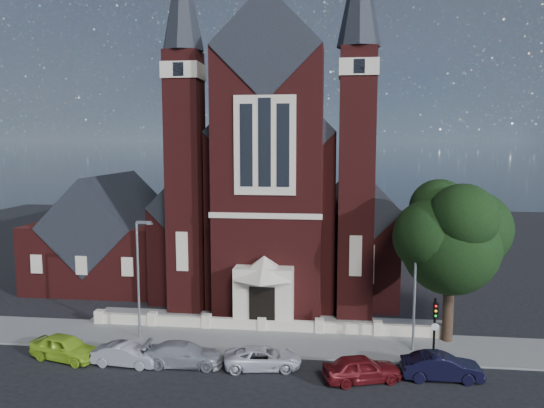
{
  "coord_description": "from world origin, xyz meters",
  "views": [
    {
      "loc": [
        5.0,
        -29.12,
        13.31
      ],
      "look_at": [
        0.02,
        12.0,
        8.38
      ],
      "focal_mm": 35.0,
      "sensor_mm": 36.0,
      "label": 1
    }
  ],
  "objects_px": {
    "parish_hall": "(112,240)",
    "street_tree": "(453,240)",
    "car_dark_red": "(362,369)",
    "car_navy": "(442,367)",
    "street_lamp_left": "(139,273)",
    "traffic_signal": "(435,322)",
    "car_lime_van": "(65,347)",
    "car_silver_a": "(126,355)",
    "car_white_suv": "(263,358)",
    "car_silver_b": "(184,354)",
    "church": "(285,193)",
    "street_lamp_right": "(416,281)"
  },
  "relations": [
    {
      "from": "church",
      "to": "traffic_signal",
      "type": "relative_size",
      "value": 8.72
    },
    {
      "from": "car_white_suv",
      "to": "car_silver_b",
      "type": "bearing_deg",
      "value": 83.26
    },
    {
      "from": "car_dark_red",
      "to": "car_navy",
      "type": "xyz_separation_m",
      "value": [
        4.46,
        0.79,
        -0.01
      ]
    },
    {
      "from": "parish_hall",
      "to": "car_silver_a",
      "type": "height_order",
      "value": "parish_hall"
    },
    {
      "from": "street_tree",
      "to": "car_silver_a",
      "type": "relative_size",
      "value": 2.7
    },
    {
      "from": "car_lime_van",
      "to": "car_silver_b",
      "type": "relative_size",
      "value": 0.93
    },
    {
      "from": "traffic_signal",
      "to": "car_silver_a",
      "type": "height_order",
      "value": "traffic_signal"
    },
    {
      "from": "street_lamp_right",
      "to": "church",
      "type": "bearing_deg",
      "value": 118.04
    },
    {
      "from": "parish_hall",
      "to": "street_tree",
      "type": "xyz_separation_m",
      "value": [
        28.6,
        -12.29,
        2.95
      ]
    },
    {
      "from": "car_silver_b",
      "to": "car_navy",
      "type": "relative_size",
      "value": 1.08
    },
    {
      "from": "parish_hall",
      "to": "car_lime_van",
      "type": "bearing_deg",
      "value": -75.19
    },
    {
      "from": "street_lamp_right",
      "to": "parish_hall",
      "type": "bearing_deg",
      "value": 151.78
    },
    {
      "from": "street_tree",
      "to": "car_white_suv",
      "type": "distance_m",
      "value": 14.32
    },
    {
      "from": "traffic_signal",
      "to": "car_silver_b",
      "type": "relative_size",
      "value": 0.83
    },
    {
      "from": "parish_hall",
      "to": "car_silver_b",
      "type": "bearing_deg",
      "value": -55.52
    },
    {
      "from": "street_lamp_right",
      "to": "car_navy",
      "type": "distance_m",
      "value": 5.5
    },
    {
      "from": "car_lime_van",
      "to": "car_silver_a",
      "type": "relative_size",
      "value": 1.13
    },
    {
      "from": "car_lime_van",
      "to": "car_navy",
      "type": "height_order",
      "value": "car_lime_van"
    },
    {
      "from": "street_lamp_left",
      "to": "traffic_signal",
      "type": "distance_m",
      "value": 19.08
    },
    {
      "from": "car_silver_a",
      "to": "car_silver_b",
      "type": "xyz_separation_m",
      "value": [
        3.46,
        0.38,
        0.04
      ]
    },
    {
      "from": "parish_hall",
      "to": "traffic_signal",
      "type": "bearing_deg",
      "value": -29.98
    },
    {
      "from": "parish_hall",
      "to": "street_tree",
      "type": "distance_m",
      "value": 31.27
    },
    {
      "from": "street_lamp_left",
      "to": "car_white_suv",
      "type": "bearing_deg",
      "value": -21.9
    },
    {
      "from": "car_silver_a",
      "to": "car_lime_van",
      "type": "bearing_deg",
      "value": 88.38
    },
    {
      "from": "car_white_suv",
      "to": "church",
      "type": "bearing_deg",
      "value": -7.01
    },
    {
      "from": "parish_hall",
      "to": "traffic_signal",
      "type": "relative_size",
      "value": 3.05
    },
    {
      "from": "car_silver_b",
      "to": "car_navy",
      "type": "xyz_separation_m",
      "value": [
        14.86,
        -0.07,
        0.04
      ]
    },
    {
      "from": "street_lamp_right",
      "to": "car_dark_red",
      "type": "xyz_separation_m",
      "value": [
        -3.51,
        -4.59,
        -3.85
      ]
    },
    {
      "from": "street_lamp_right",
      "to": "car_lime_van",
      "type": "bearing_deg",
      "value": -170.04
    },
    {
      "from": "car_navy",
      "to": "street_tree",
      "type": "bearing_deg",
      "value": -17.67
    },
    {
      "from": "car_silver_a",
      "to": "car_dark_red",
      "type": "height_order",
      "value": "car_dark_red"
    },
    {
      "from": "street_lamp_left",
      "to": "car_navy",
      "type": "xyz_separation_m",
      "value": [
        18.95,
        -3.8,
        -3.87
      ]
    },
    {
      "from": "street_lamp_left",
      "to": "car_white_suv",
      "type": "height_order",
      "value": "street_lamp_left"
    },
    {
      "from": "street_lamp_left",
      "to": "street_tree",
      "type": "bearing_deg",
      "value": 4.76
    },
    {
      "from": "parish_hall",
      "to": "car_lime_van",
      "type": "distance_m",
      "value": 18.65
    },
    {
      "from": "car_dark_red",
      "to": "car_navy",
      "type": "relative_size",
      "value": 0.98
    },
    {
      "from": "car_dark_red",
      "to": "traffic_signal",
      "type": "bearing_deg",
      "value": -73.43
    },
    {
      "from": "car_silver_b",
      "to": "car_dark_red",
      "type": "bearing_deg",
      "value": -96.75
    },
    {
      "from": "traffic_signal",
      "to": "car_navy",
      "type": "height_order",
      "value": "traffic_signal"
    },
    {
      "from": "street_lamp_right",
      "to": "car_navy",
      "type": "xyz_separation_m",
      "value": [
        0.95,
        -3.8,
        -3.87
      ]
    },
    {
      "from": "street_tree",
      "to": "car_silver_a",
      "type": "bearing_deg",
      "value": -163.7
    },
    {
      "from": "parish_hall",
      "to": "car_silver_b",
      "type": "xyz_separation_m",
      "value": [
        12.18,
        -17.73,
        -3.32
      ]
    },
    {
      "from": "church",
      "to": "car_lime_van",
      "type": "distance_m",
      "value": 26.42
    },
    {
      "from": "street_lamp_right",
      "to": "car_white_suv",
      "type": "xyz_separation_m",
      "value": [
        -9.22,
        -3.53,
        -3.97
      ]
    },
    {
      "from": "church",
      "to": "car_silver_b",
      "type": "bearing_deg",
      "value": -99.57
    },
    {
      "from": "car_silver_a",
      "to": "parish_hall",
      "type": "bearing_deg",
      "value": 29.09
    },
    {
      "from": "street_tree",
      "to": "traffic_signal",
      "type": "height_order",
      "value": "street_tree"
    },
    {
      "from": "church",
      "to": "street_lamp_right",
      "type": "bearing_deg",
      "value": -61.96
    },
    {
      "from": "parish_hall",
      "to": "street_lamp_left",
      "type": "bearing_deg",
      "value": -59.98
    },
    {
      "from": "street_tree",
      "to": "street_lamp_left",
      "type": "relative_size",
      "value": 1.32
    }
  ]
}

